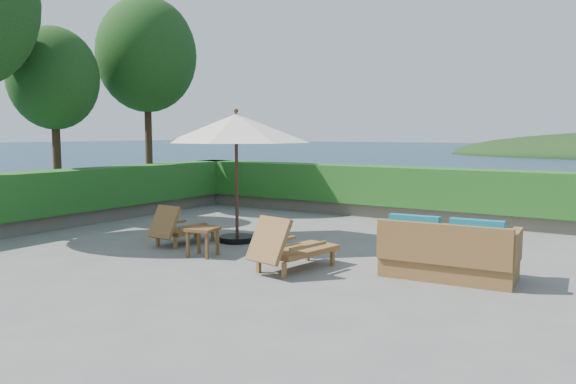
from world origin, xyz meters
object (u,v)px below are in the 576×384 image
Objects in this scene: patio_umbrella at (236,130)px; wicker_loveseat at (448,254)px; lounge_left at (181,228)px; lounge_right at (291,247)px; side_table at (203,233)px.

patio_umbrella is 4.94m from wicker_loveseat.
lounge_left is 3.07m from lounge_right.
lounge_right is 2.46m from wicker_loveseat.
lounge_right is (2.24, -1.47, -1.91)m from patio_umbrella.
lounge_left is at bearing -131.90° from patio_umbrella.
lounge_left is at bearing 178.03° from lounge_right.
patio_umbrella reaches higher than lounge_right.
wicker_loveseat reaches higher than lounge_right.
side_table is (1.10, -0.60, 0.09)m from lounge_left.
lounge_left is (-0.76, -0.84, -1.95)m from patio_umbrella.
patio_umbrella is 2.70× the size of lounge_left.
patio_umbrella is at bearing 103.36° from side_table.
wicker_loveseat is (4.18, 0.90, -0.05)m from side_table.
patio_umbrella is 2.26m from lounge_left.
lounge_left is 0.85× the size of lounge_right.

